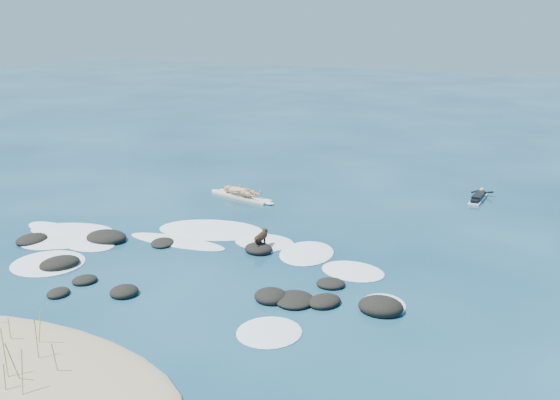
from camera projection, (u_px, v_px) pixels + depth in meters
The scene contains 8 objects.
ground at pixel (215, 254), 20.62m from camera, with size 160.00×160.00×0.00m, color #0A2642.
sand_dune at pixel (8, 374), 13.64m from camera, with size 9.00×4.40×0.60m, color #9E8966.
dune_grass at pixel (3, 348), 13.56m from camera, with size 3.55×1.98×1.23m.
reef_rocks at pixel (187, 269), 19.16m from camera, with size 13.86×6.61×0.50m.
breaking_foam at pixel (171, 248), 21.21m from camera, with size 15.18×8.48×0.12m.
standing_surfer_rig at pixel (241, 180), 26.93m from camera, with size 3.61×1.20×2.06m.
paddling_surfer_rig at pixel (478, 197), 26.85m from camera, with size 0.98×2.17×0.38m.
dog at pixel (261, 237), 20.99m from camera, with size 0.33×1.04×0.66m.
Camera 1 is at (10.86, -16.10, 7.47)m, focal length 40.00 mm.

